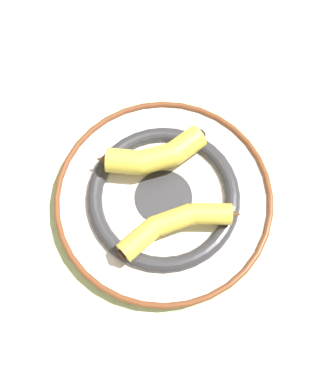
% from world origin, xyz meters
% --- Properties ---
extents(ground_plane, '(2.80, 2.80, 0.00)m').
position_xyz_m(ground_plane, '(0.00, 0.00, 0.00)').
color(ground_plane, '#B2C693').
extents(decorative_bowl, '(0.35, 0.35, 0.04)m').
position_xyz_m(decorative_bowl, '(0.00, 0.02, 0.02)').
color(decorative_bowl, white).
rests_on(decorative_bowl, ground_plane).
extents(banana_a, '(0.17, 0.12, 0.04)m').
position_xyz_m(banana_a, '(0.03, 0.07, 0.06)').
color(banana_a, gold).
rests_on(banana_a, decorative_bowl).
extents(banana_b, '(0.19, 0.11, 0.03)m').
position_xyz_m(banana_b, '(-0.02, -0.03, 0.05)').
color(banana_b, gold).
rests_on(banana_b, decorative_bowl).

